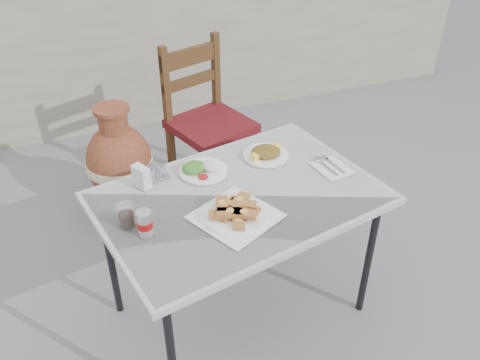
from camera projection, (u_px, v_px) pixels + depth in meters
name	position (u px, v px, depth m)	size (l,w,h in m)	color
ground	(266.00, 318.00, 2.71)	(80.00, 80.00, 0.00)	slate
cafe_table	(240.00, 204.00, 2.36)	(1.41, 1.09, 0.77)	black
pide_plate	(236.00, 211.00, 2.18)	(0.43, 0.43, 0.07)	white
salad_rice_plate	(203.00, 168.00, 2.47)	(0.24, 0.24, 0.06)	white
salad_chopped_plate	(266.00, 153.00, 2.59)	(0.23, 0.23, 0.05)	white
soda_can	(145.00, 223.00, 2.07)	(0.06, 0.06, 0.12)	white
cola_glass	(126.00, 217.00, 2.12)	(0.07, 0.07, 0.11)	white
napkin_holder	(141.00, 177.00, 2.35)	(0.08, 0.10, 0.11)	white
condiment_caddy	(158.00, 173.00, 2.43)	(0.11, 0.09, 0.07)	silver
cutlery_napkin	(329.00, 166.00, 2.52)	(0.17, 0.22, 0.01)	white
chair	(207.00, 121.00, 3.38)	(0.59, 0.59, 1.06)	#3A250F
terracotta_urn	(120.00, 163.00, 3.31)	(0.43, 0.43, 0.76)	brown
back_wall	(149.00, 52.00, 4.28)	(6.00, 0.25, 1.20)	#A29B87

